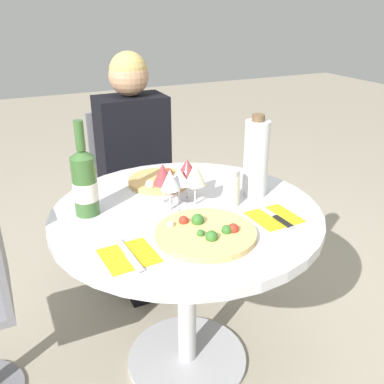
% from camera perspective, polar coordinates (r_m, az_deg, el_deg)
% --- Properties ---
extents(ground_plane, '(12.00, 12.00, 0.00)m').
position_cam_1_polar(ground_plane, '(1.95, -0.65, -21.50)').
color(ground_plane, '#9E937F').
rests_on(ground_plane, ground).
extents(dining_table, '(0.96, 0.96, 0.72)m').
position_cam_1_polar(dining_table, '(1.59, -0.74, -6.89)').
color(dining_table, '#B2B2B7').
rests_on(dining_table, ground_plane).
extents(chair_behind_diner, '(0.38, 0.38, 0.87)m').
position_cam_1_polar(chair_behind_diner, '(2.35, -7.95, -0.33)').
color(chair_behind_diner, slate).
rests_on(chair_behind_diner, ground_plane).
extents(seated_diner, '(0.34, 0.44, 1.18)m').
position_cam_1_polar(seated_diner, '(2.18, -7.00, 0.89)').
color(seated_diner, black).
rests_on(seated_diner, ground_plane).
extents(pizza_large, '(0.32, 0.32, 0.05)m').
position_cam_1_polar(pizza_large, '(1.35, 1.85, -5.43)').
color(pizza_large, '#DBB26B').
rests_on(pizza_large, dining_table).
extents(pizza_small_far, '(0.25, 0.25, 0.05)m').
position_cam_1_polar(pizza_small_far, '(1.74, -4.08, 1.59)').
color(pizza_small_far, tan).
rests_on(pizza_small_far, dining_table).
extents(wine_bottle, '(0.08, 0.08, 0.33)m').
position_cam_1_polar(wine_bottle, '(1.49, -14.12, 1.30)').
color(wine_bottle, '#38602D').
rests_on(wine_bottle, dining_table).
extents(tall_carafe, '(0.09, 0.09, 0.31)m').
position_cam_1_polar(tall_carafe, '(1.60, 8.51, 4.49)').
color(tall_carafe, silver).
rests_on(tall_carafe, dining_table).
extents(sugar_shaker, '(0.06, 0.06, 0.13)m').
position_cam_1_polar(sugar_shaker, '(1.53, 5.26, 0.59)').
color(sugar_shaker, silver).
rests_on(sugar_shaker, dining_table).
extents(wine_glass_front_right, '(0.08, 0.08, 0.17)m').
position_cam_1_polar(wine_glass_front_right, '(1.50, 0.42, 2.37)').
color(wine_glass_front_right, silver).
rests_on(wine_glass_front_right, dining_table).
extents(wine_glass_back_right, '(0.08, 0.08, 0.16)m').
position_cam_1_polar(wine_glass_back_right, '(1.56, -0.64, 3.07)').
color(wine_glass_back_right, silver).
rests_on(wine_glass_back_right, dining_table).
extents(wine_glass_front_left, '(0.07, 0.07, 0.16)m').
position_cam_1_polar(wine_glass_front_left, '(1.47, -2.94, 1.51)').
color(wine_glass_front_left, silver).
rests_on(wine_glass_front_left, dining_table).
extents(wine_glass_center, '(0.08, 0.08, 0.14)m').
position_cam_1_polar(wine_glass_center, '(1.51, -1.75, 2.01)').
color(wine_glass_center, silver).
rests_on(wine_glass_center, dining_table).
extents(wine_glass_back_left, '(0.07, 0.07, 0.15)m').
position_cam_1_polar(wine_glass_back_left, '(1.52, -3.90, 2.30)').
color(wine_glass_back_left, silver).
rests_on(wine_glass_back_left, dining_table).
extents(place_setting_left, '(0.16, 0.19, 0.01)m').
position_cam_1_polar(place_setting_left, '(1.26, -8.37, -8.43)').
color(place_setting_left, gold).
rests_on(place_setting_left, dining_table).
extents(place_setting_right, '(0.16, 0.19, 0.01)m').
position_cam_1_polar(place_setting_right, '(1.49, 10.98, -3.31)').
color(place_setting_right, gold).
rests_on(place_setting_right, dining_table).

